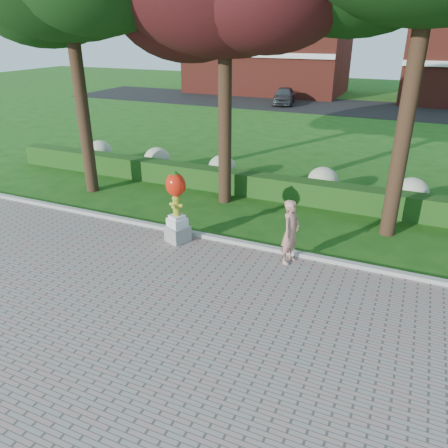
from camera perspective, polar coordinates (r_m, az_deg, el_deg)
name	(u,v)px	position (r m, az deg, el deg)	size (l,w,h in m)	color
ground	(199,303)	(9.90, -3.35, -10.31)	(100.00, 100.00, 0.00)	#1A4C13
walkway	(75,446)	(7.49, -18.93, -25.79)	(40.00, 14.00, 0.04)	gray
curb	(247,245)	(12.22, 3.03, -2.70)	(40.00, 0.18, 0.15)	#ADADA5
lawn_hedge	(288,189)	(15.61, 8.36, 4.51)	(24.00, 0.70, 0.80)	#1B4213
hydrangea_row	(311,179)	(16.35, 11.31, 5.77)	(20.10, 1.10, 0.99)	#A6A880
street	(366,108)	(35.85, 18.03, 14.16)	(50.00, 8.00, 0.02)	black
building_left	(268,52)	(43.51, 5.72, 21.40)	(14.00, 8.00, 7.00)	maroon
hydrant_sculpture	(176,205)	(12.13, -6.24, 2.47)	(0.73, 0.73, 2.07)	gray
woman	(291,232)	(11.17, 8.69, -1.02)	(0.62, 0.41, 1.71)	tan
parked_car	(284,96)	(36.43, 7.84, 16.28)	(1.54, 3.83, 1.31)	#393C3F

